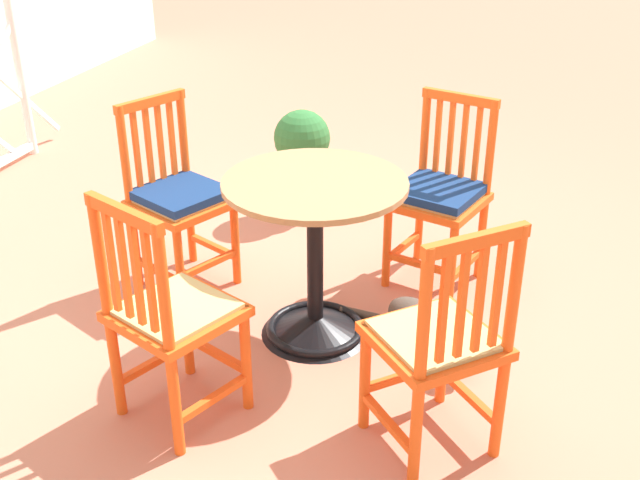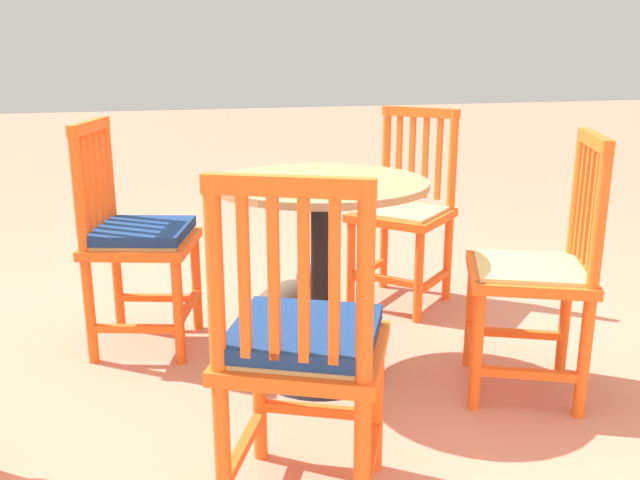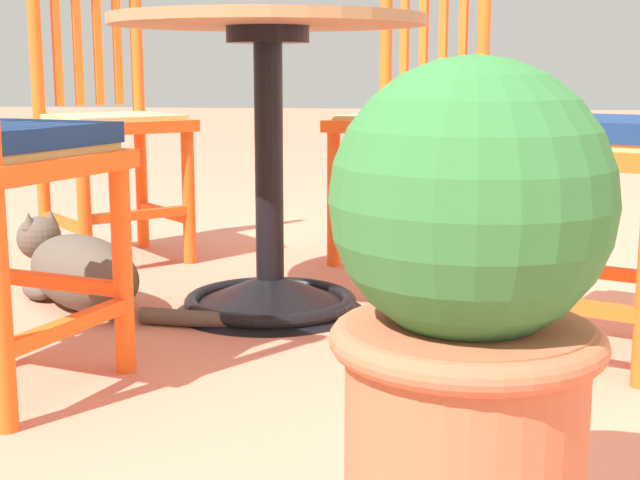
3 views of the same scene
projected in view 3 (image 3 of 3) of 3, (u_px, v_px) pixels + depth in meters
The scene contains 7 objects.
ground_plane at pixel (264, 319), 2.25m from camera, with size 24.00×24.00×0.00m, color #C6755B.
cafe_table at pixel (271, 200), 2.27m from camera, with size 0.76×0.76×0.73m.
orange_chair_near_fence at pixel (601, 145), 1.91m from camera, with size 0.53×0.53×0.91m.
orange_chair_by_planter at pixel (413, 124), 2.87m from camera, with size 0.53×0.53×0.91m.
orange_chair_facing_out at pixel (109, 124), 2.88m from camera, with size 0.57×0.57×0.91m.
tabby_cat at pixel (77, 270), 2.36m from camera, with size 0.45×0.66×0.23m.
terracotta_planter at pixel (468, 316), 1.04m from camera, with size 0.32×0.32×0.62m.
Camera 3 is at (2.14, 0.41, 0.60)m, focal length 51.58 mm.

